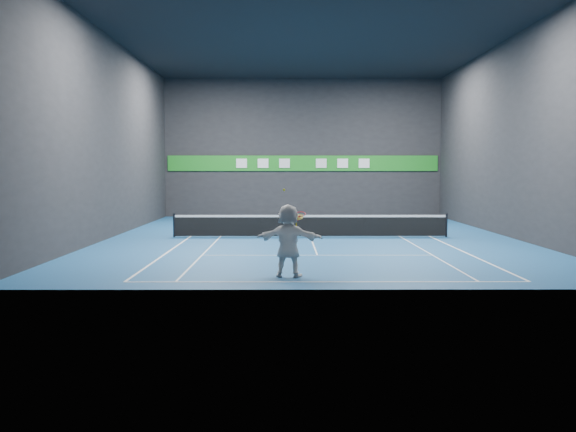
{
  "coord_description": "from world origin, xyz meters",
  "views": [
    {
      "loc": [
        -1.14,
        -29.05,
        3.0
      ],
      "look_at": [
        -1.05,
        -7.75,
        1.5
      ],
      "focal_mm": 40.0,
      "sensor_mm": 36.0,
      "label": 1
    }
  ],
  "objects_px": {
    "tennis_net": "(310,225)",
    "tennis_racket": "(300,216)",
    "player": "(288,241)",
    "tennis_ball": "(284,190)"
  },
  "relations": [
    {
      "from": "tennis_net",
      "to": "player",
      "type": "bearing_deg",
      "value": -95.46
    },
    {
      "from": "player",
      "to": "tennis_racket",
      "type": "height_order",
      "value": "player"
    },
    {
      "from": "player",
      "to": "tennis_ball",
      "type": "height_order",
      "value": "tennis_ball"
    },
    {
      "from": "tennis_ball",
      "to": "tennis_racket",
      "type": "height_order",
      "value": "tennis_ball"
    },
    {
      "from": "tennis_ball",
      "to": "tennis_racket",
      "type": "distance_m",
      "value": 0.86
    },
    {
      "from": "tennis_net",
      "to": "tennis_racket",
      "type": "relative_size",
      "value": 23.15
    },
    {
      "from": "tennis_ball",
      "to": "tennis_racket",
      "type": "relative_size",
      "value": 0.12
    },
    {
      "from": "tennis_racket",
      "to": "player",
      "type": "bearing_deg",
      "value": -171.55
    },
    {
      "from": "tennis_ball",
      "to": "tennis_racket",
      "type": "xyz_separation_m",
      "value": [
        0.45,
        -0.04,
        -0.73
      ]
    },
    {
      "from": "tennis_racket",
      "to": "tennis_ball",
      "type": "bearing_deg",
      "value": 174.91
    }
  ]
}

